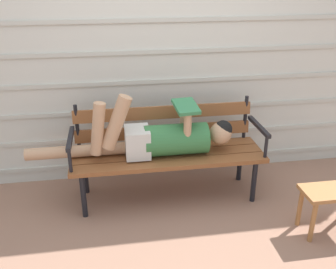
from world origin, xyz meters
name	(u,v)px	position (x,y,z in m)	size (l,w,h in m)	color
ground_plane	(170,202)	(0.00, 0.00, 0.00)	(12.00, 12.00, 0.00)	#936B56
house_siding	(159,51)	(0.00, 0.57, 1.19)	(5.44, 0.08, 2.39)	beige
park_bench	(167,146)	(0.00, 0.16, 0.46)	(1.62, 0.49, 0.82)	brown
reclining_person	(160,137)	(-0.07, 0.09, 0.58)	(1.71, 0.27, 0.57)	#33703D
footstool	(331,199)	(1.13, -0.57, 0.29)	(0.44, 0.25, 0.37)	#9E6638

